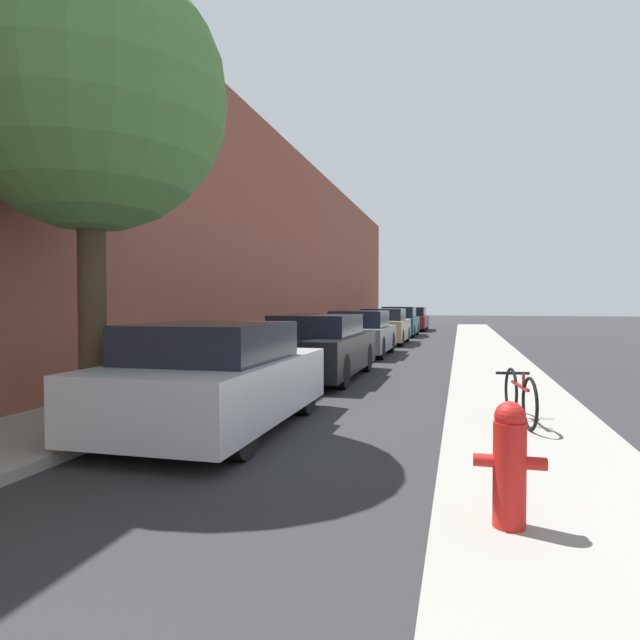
# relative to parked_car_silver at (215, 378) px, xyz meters

# --- Properties ---
(ground_plane) EXTENTS (120.00, 120.00, 0.00)m
(ground_plane) POSITION_rel_parked_car_silver_xyz_m (1.01, 8.64, -0.68)
(ground_plane) COLOR #28282B
(sidewalk_left) EXTENTS (2.00, 52.00, 0.12)m
(sidewalk_left) POSITION_rel_parked_car_silver_xyz_m (-1.89, 8.64, -0.62)
(sidewalk_left) COLOR gray
(sidewalk_left) RESTS_ON ground
(sidewalk_right) EXTENTS (2.00, 52.00, 0.12)m
(sidewalk_right) POSITION_rel_parked_car_silver_xyz_m (3.91, 8.64, -0.62)
(sidewalk_right) COLOR gray
(sidewalk_right) RESTS_ON ground
(building_facade_left) EXTENTS (0.70, 52.00, 7.40)m
(building_facade_left) POSITION_rel_parked_car_silver_xyz_m (-3.24, 8.64, 3.02)
(building_facade_left) COLOR brown
(building_facade_left) RESTS_ON ground
(parked_car_silver) EXTENTS (1.91, 3.97, 1.40)m
(parked_car_silver) POSITION_rel_parked_car_silver_xyz_m (0.00, 0.00, 0.00)
(parked_car_silver) COLOR black
(parked_car_silver) RESTS_ON ground
(parked_car_black) EXTENTS (1.80, 4.50, 1.40)m
(parked_car_black) POSITION_rel_parked_car_silver_xyz_m (0.08, 5.14, 0.01)
(parked_car_black) COLOR black
(parked_car_black) RESTS_ON ground
(parked_car_grey) EXTENTS (1.82, 3.95, 1.41)m
(parked_car_grey) POSITION_rel_parked_car_silver_xyz_m (0.02, 10.61, 0.00)
(parked_car_grey) COLOR black
(parked_car_grey) RESTS_ON ground
(parked_car_champagne) EXTENTS (1.80, 3.92, 1.43)m
(parked_car_champagne) POSITION_rel_parked_car_silver_xyz_m (0.08, 15.76, 0.01)
(parked_car_champagne) COLOR black
(parked_car_champagne) RESTS_ON ground
(parked_car_teal) EXTENTS (1.72, 4.04, 1.47)m
(parked_car_teal) POSITION_rel_parked_car_silver_xyz_m (0.12, 21.24, 0.02)
(parked_car_teal) COLOR black
(parked_car_teal) RESTS_ON ground
(parked_car_maroon) EXTENTS (1.88, 4.48, 1.41)m
(parked_car_maroon) POSITION_rel_parked_car_silver_xyz_m (0.20, 27.06, 0.00)
(parked_car_maroon) COLOR black
(parked_car_maroon) RESTS_ON ground
(street_tree_near) EXTENTS (3.41, 3.41, 5.85)m
(street_tree_near) POSITION_rel_parked_car_silver_xyz_m (-1.41, -0.58, 3.57)
(street_tree_near) COLOR #423323
(street_tree_near) RESTS_ON sidewalk_left
(fire_hydrant) EXTENTS (0.48, 0.22, 0.87)m
(fire_hydrant) POSITION_rel_parked_car_silver_xyz_m (3.43, -2.65, -0.11)
(fire_hydrant) COLOR red
(fire_hydrant) RESTS_ON sidewalk_right
(bicycle) EXTENTS (0.44, 1.59, 0.65)m
(bicycle) POSITION_rel_parked_car_silver_xyz_m (3.85, 0.88, -0.22)
(bicycle) COLOR black
(bicycle) RESTS_ON sidewalk_right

